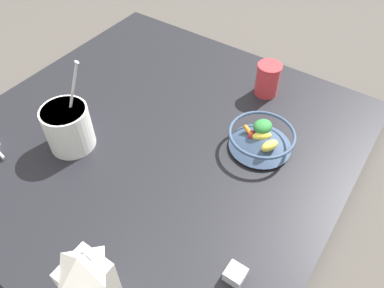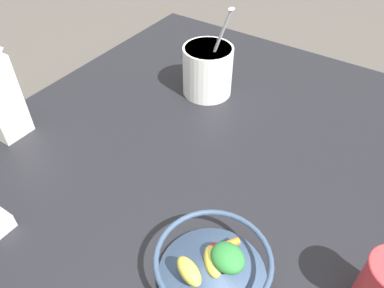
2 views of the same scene
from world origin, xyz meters
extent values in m
plane|color=#4C4742|center=(0.00, 0.00, 0.00)|extent=(6.00, 6.00, 0.00)
cube|color=black|center=(0.00, 0.00, 0.02)|extent=(1.15, 1.15, 0.05)
cylinder|color=#384C6B|center=(-0.29, -0.14, 0.05)|extent=(0.10, 0.10, 0.01)
cone|color=#384C6B|center=(-0.29, -0.14, 0.08)|extent=(0.19, 0.19, 0.05)
torus|color=#384C6B|center=(-0.29, -0.14, 0.11)|extent=(0.20, 0.20, 0.01)
ellipsoid|color=#EFD64C|center=(-0.29, -0.14, 0.10)|extent=(0.06, 0.06, 0.03)
ellipsoid|color=#EFD64C|center=(-0.33, -0.11, 0.10)|extent=(0.05, 0.07, 0.03)
cylinder|color=orange|center=(-0.25, -0.14, 0.09)|extent=(0.04, 0.04, 0.01)
sphere|color=red|center=(-0.26, -0.14, 0.09)|extent=(0.02, 0.02, 0.02)
sphere|color=red|center=(-0.29, -0.14, 0.09)|extent=(0.02, 0.02, 0.02)
sphere|color=red|center=(-0.27, -0.14, 0.09)|extent=(0.02, 0.02, 0.02)
sphere|color=red|center=(-0.26, -0.12, 0.09)|extent=(0.01, 0.01, 0.01)
ellipsoid|color=#2D7F38|center=(-0.28, -0.16, 0.12)|extent=(0.07, 0.07, 0.03)
cylinder|color=white|center=(0.19, 0.17, 0.12)|extent=(0.14, 0.14, 0.14)
cylinder|color=white|center=(0.19, 0.17, 0.17)|extent=(0.13, 0.13, 0.02)
cylinder|color=silver|center=(0.18, 0.14, 0.22)|extent=(0.03, 0.08, 0.19)
ellipsoid|color=silver|center=(0.17, 0.10, 0.32)|extent=(0.02, 0.02, 0.01)
cylinder|color=white|center=(0.39, 0.32, 0.06)|extent=(0.05, 0.05, 0.02)
cylinder|color=white|center=(0.34, 0.33, 0.06)|extent=(0.06, 0.02, 0.01)
camera|label=1|loc=(-0.56, 0.62, 0.89)|focal=35.00mm
camera|label=2|loc=(-0.58, -0.29, 0.66)|focal=35.00mm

